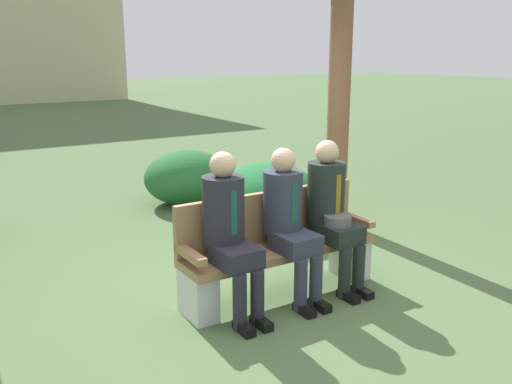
{
  "coord_description": "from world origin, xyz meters",
  "views": [
    {
      "loc": [
        -2.52,
        -3.79,
        2.09
      ],
      "look_at": [
        0.11,
        0.31,
        0.85
      ],
      "focal_mm": 38.77,
      "sensor_mm": 36.0,
      "label": 1
    }
  ],
  "objects_px": {
    "park_bench": "(277,248)",
    "seated_man_right": "(332,207)",
    "shrub_near_bench": "(187,177)",
    "shrub_far_lawn": "(267,197)",
    "seated_man_middle": "(288,217)",
    "seated_man_left": "(229,226)"
  },
  "relations": [
    {
      "from": "seated_man_middle",
      "to": "shrub_far_lawn",
      "type": "height_order",
      "value": "seated_man_middle"
    },
    {
      "from": "seated_man_right",
      "to": "shrub_far_lawn",
      "type": "bearing_deg",
      "value": 75.82
    },
    {
      "from": "park_bench",
      "to": "shrub_near_bench",
      "type": "xyz_separation_m",
      "value": [
        0.64,
        3.13,
        -0.04
      ]
    },
    {
      "from": "park_bench",
      "to": "seated_man_right",
      "type": "relative_size",
      "value": 1.36
    },
    {
      "from": "seated_man_left",
      "to": "shrub_near_bench",
      "type": "xyz_separation_m",
      "value": [
        1.19,
        3.25,
        -0.36
      ]
    },
    {
      "from": "seated_man_middle",
      "to": "shrub_far_lawn",
      "type": "xyz_separation_m",
      "value": [
        0.9,
        1.68,
        -0.32
      ]
    },
    {
      "from": "seated_man_middle",
      "to": "shrub_near_bench",
      "type": "bearing_deg",
      "value": 79.42
    },
    {
      "from": "seated_man_left",
      "to": "shrub_far_lawn",
      "type": "xyz_separation_m",
      "value": [
        1.48,
        1.68,
        -0.34
      ]
    },
    {
      "from": "seated_man_middle",
      "to": "seated_man_right",
      "type": "relative_size",
      "value": 0.98
    },
    {
      "from": "seated_man_right",
      "to": "park_bench",
      "type": "bearing_deg",
      "value": 165.85
    },
    {
      "from": "seated_man_left",
      "to": "seated_man_middle",
      "type": "relative_size",
      "value": 1.02
    },
    {
      "from": "shrub_near_bench",
      "to": "seated_man_left",
      "type": "bearing_deg",
      "value": -110.1
    },
    {
      "from": "seated_man_left",
      "to": "seated_man_right",
      "type": "relative_size",
      "value": 1.0
    },
    {
      "from": "park_bench",
      "to": "seated_man_right",
      "type": "bearing_deg",
      "value": -14.15
    },
    {
      "from": "shrub_far_lawn",
      "to": "seated_man_middle",
      "type": "bearing_deg",
      "value": -118.22
    },
    {
      "from": "park_bench",
      "to": "shrub_far_lawn",
      "type": "distance_m",
      "value": 1.81
    },
    {
      "from": "seated_man_right",
      "to": "shrub_near_bench",
      "type": "height_order",
      "value": "seated_man_right"
    },
    {
      "from": "park_bench",
      "to": "shrub_near_bench",
      "type": "relative_size",
      "value": 1.5
    },
    {
      "from": "seated_man_left",
      "to": "seated_man_right",
      "type": "distance_m",
      "value": 1.06
    },
    {
      "from": "shrub_near_bench",
      "to": "shrub_far_lawn",
      "type": "height_order",
      "value": "shrub_far_lawn"
    },
    {
      "from": "seated_man_left",
      "to": "shrub_far_lawn",
      "type": "height_order",
      "value": "seated_man_left"
    },
    {
      "from": "park_bench",
      "to": "seated_man_middle",
      "type": "distance_m",
      "value": 0.34
    }
  ]
}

